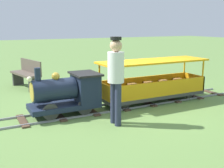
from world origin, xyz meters
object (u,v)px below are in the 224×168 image
(conductor_person, at_px, (116,74))
(park_bench, at_px, (27,74))
(passenger_car, at_px, (153,85))
(locomotive, at_px, (68,92))

(conductor_person, xyz_separation_m, park_bench, (3.86, 0.89, -0.54))
(park_bench, bearing_deg, conductor_person, -167.01)
(passenger_car, distance_m, park_bench, 3.78)
(locomotive, height_order, conductor_person, conductor_person)
(locomotive, distance_m, conductor_person, 1.20)
(conductor_person, distance_m, park_bench, 3.99)
(passenger_car, relative_size, park_bench, 1.99)
(locomotive, relative_size, conductor_person, 0.89)
(passenger_car, xyz_separation_m, conductor_person, (-0.93, 1.50, 0.54))
(locomotive, distance_m, park_bench, 2.94)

